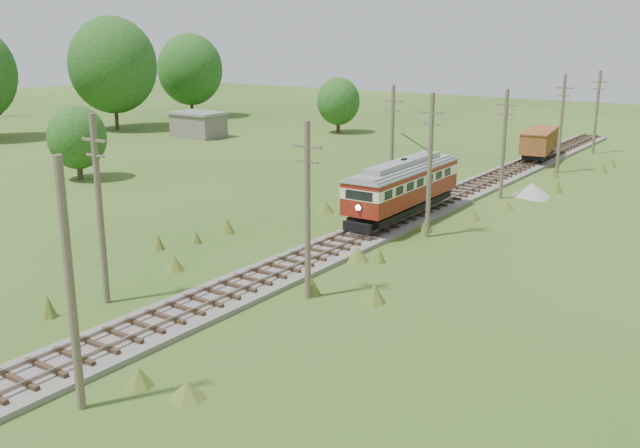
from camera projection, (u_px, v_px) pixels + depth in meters
The scene contains 17 objects.
railbed_main at pixel (405, 217), 49.09m from camera, with size 3.60×96.00×0.57m.
streetcar at pixel (403, 184), 48.18m from camera, with size 3.08×12.14×5.52m.
gondola at pixel (539, 142), 70.69m from camera, with size 3.75×8.16×2.61m.
gravel_pile at pixel (533, 190), 55.87m from camera, with size 2.96×3.14×1.08m.
utility_pole_r_1 at pixel (70, 288), 23.31m from camera, with size 0.30×0.30×8.80m.
utility_pole_r_2 at pixel (308, 210), 33.49m from camera, with size 1.60×0.30×8.60m.
utility_pole_r_3 at pixel (430, 164), 43.79m from camera, with size 1.60×0.30×9.00m.
utility_pole_r_4 at pixel (504, 143), 54.28m from camera, with size 1.60×0.30×8.40m.
utility_pole_r_5 at pixel (561, 123), 64.29m from camera, with size 1.60×0.30×8.90m.
utility_pole_r_6 at pixel (597, 111), 74.72m from camera, with size 1.60×0.30×8.70m.
utility_pole_l_a at pixel (100, 209), 32.83m from camera, with size 1.60×0.30×9.00m.
utility_pole_l_b at pixel (392, 140), 55.23m from camera, with size 1.60×0.30×8.60m.
tree_left_4 at pixel (113, 65), 92.63m from camera, with size 11.34×11.34×14.61m.
tree_left_5 at pixel (190, 69), 106.73m from camera, with size 9.66×9.66×12.44m.
tree_mid_a at pixel (338, 101), 90.49m from camera, with size 5.46×5.46×7.03m.
tree_mid_c at pixel (77, 137), 61.58m from camera, with size 5.04×5.04×6.49m.
shed at pixel (198, 124), 87.46m from camera, with size 6.40×4.40×3.10m.
Camera 1 is at (22.38, -8.34, 12.48)m, focal length 40.00 mm.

